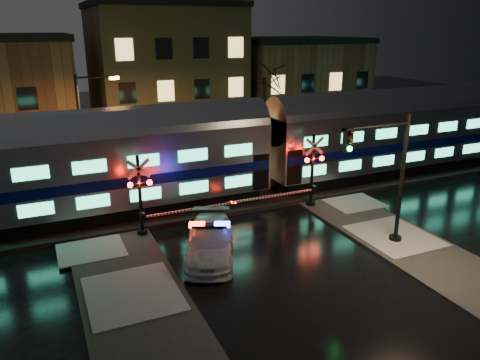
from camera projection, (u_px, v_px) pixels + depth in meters
name	position (u px, v px, depth m)	size (l,w,h in m)	color
ground	(250.00, 237.00, 23.39)	(120.00, 120.00, 0.00)	black
ballast	(215.00, 202.00, 27.69)	(90.00, 4.20, 0.24)	black
sidewalk_left	(151.00, 340.00, 15.66)	(4.00, 20.00, 0.12)	#2D2D2D
sidewalk_right	(441.00, 264.00, 20.68)	(4.00, 20.00, 0.12)	#2D2D2D
building_mid	(164.00, 76.00, 41.88)	(12.00, 11.00, 11.50)	brown
building_right	(293.00, 87.00, 46.93)	(12.00, 10.00, 8.50)	brown
train	(266.00, 143.00, 27.97)	(51.00, 3.12, 5.92)	black
police_car	(210.00, 241.00, 21.22)	(3.98, 5.62, 1.68)	silver
crossing_signal_right	(307.00, 179.00, 26.64)	(6.09, 0.67, 4.31)	black
crossing_signal_left	(148.00, 203.00, 23.11)	(5.91, 0.66, 4.18)	black
traffic_light	(386.00, 180.00, 21.39)	(4.10, 0.72, 6.33)	black
streetlight	(85.00, 129.00, 27.35)	(2.50, 0.26, 7.47)	black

